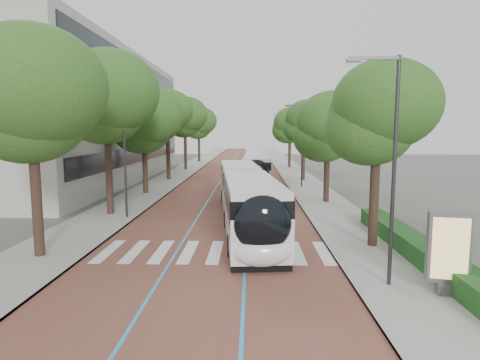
# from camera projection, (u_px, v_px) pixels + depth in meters

# --- Properties ---
(ground) EXTENTS (160.00, 160.00, 0.00)m
(ground) POSITION_uv_depth(u_px,v_px,m) (209.00, 259.00, 17.56)
(ground) COLOR #51544C
(ground) RESTS_ON ground
(road) EXTENTS (11.00, 140.00, 0.02)m
(road) POSITION_uv_depth(u_px,v_px,m) (238.00, 170.00, 57.24)
(road) COLOR brown
(road) RESTS_ON ground
(sidewalk_left) EXTENTS (4.00, 140.00, 0.12)m
(sidewalk_left) POSITION_uv_depth(u_px,v_px,m) (186.00, 170.00, 57.44)
(sidewalk_left) COLOR #999791
(sidewalk_left) RESTS_ON ground
(sidewalk_right) EXTENTS (4.00, 140.00, 0.12)m
(sidewalk_right) POSITION_uv_depth(u_px,v_px,m) (291.00, 170.00, 57.03)
(sidewalk_right) COLOR #999791
(sidewalk_right) RESTS_ON ground
(kerb_left) EXTENTS (0.20, 140.00, 0.14)m
(kerb_left) POSITION_uv_depth(u_px,v_px,m) (199.00, 170.00, 57.39)
(kerb_left) COLOR gray
(kerb_left) RESTS_ON ground
(kerb_right) EXTENTS (0.20, 140.00, 0.14)m
(kerb_right) POSITION_uv_depth(u_px,v_px,m) (277.00, 170.00, 57.08)
(kerb_right) COLOR gray
(kerb_right) RESTS_ON ground
(zebra_crossing) EXTENTS (10.55, 3.60, 0.01)m
(zebra_crossing) POSITION_uv_depth(u_px,v_px,m) (215.00, 252.00, 18.54)
(zebra_crossing) COLOR silver
(zebra_crossing) RESTS_ON ground
(lane_line_left) EXTENTS (0.12, 126.00, 0.01)m
(lane_line_left) POSITION_uv_depth(u_px,v_px,m) (227.00, 170.00, 57.28)
(lane_line_left) COLOR #2A8ED2
(lane_line_left) RESTS_ON road
(lane_line_right) EXTENTS (0.12, 126.00, 0.01)m
(lane_line_right) POSITION_uv_depth(u_px,v_px,m) (249.00, 170.00, 57.20)
(lane_line_right) COLOR #2A8ED2
(lane_line_right) RESTS_ON road
(office_building) EXTENTS (18.11, 40.00, 14.00)m
(office_building) POSITION_uv_depth(u_px,v_px,m) (62.00, 118.00, 45.01)
(office_building) COLOR #A7A59B
(office_building) RESTS_ON ground
(hedge) EXTENTS (1.20, 14.00, 0.80)m
(hedge) POSITION_uv_depth(u_px,v_px,m) (419.00, 249.00, 17.25)
(hedge) COLOR #18481A
(hedge) RESTS_ON sidewalk_right
(streetlight_near) EXTENTS (1.82, 0.20, 8.00)m
(streetlight_near) POSITION_uv_depth(u_px,v_px,m) (390.00, 153.00, 13.81)
(streetlight_near) COLOR #2B2B2D
(streetlight_near) RESTS_ON sidewalk_right
(streetlight_far) EXTENTS (1.82, 0.20, 8.00)m
(streetlight_far) POSITION_uv_depth(u_px,v_px,m) (301.00, 139.00, 38.62)
(streetlight_far) COLOR #2B2B2D
(streetlight_far) RESTS_ON sidewalk_right
(lamp_post_left) EXTENTS (0.14, 0.14, 8.00)m
(lamp_post_left) POSITION_uv_depth(u_px,v_px,m) (125.00, 154.00, 25.15)
(lamp_post_left) COLOR #2B2B2D
(lamp_post_left) RESTS_ON sidewalk_left
(trees_left) EXTENTS (6.33, 60.96, 10.18)m
(trees_left) POSITION_uv_depth(u_px,v_px,m) (159.00, 117.00, 40.63)
(trees_left) COLOR black
(trees_left) RESTS_ON ground
(trees_right) EXTENTS (5.61, 47.26, 8.58)m
(trees_right) POSITION_uv_depth(u_px,v_px,m) (310.00, 126.00, 39.87)
(trees_right) COLOR black
(trees_right) RESTS_ON ground
(lead_bus) EXTENTS (4.21, 18.55, 3.20)m
(lead_bus) POSITION_uv_depth(u_px,v_px,m) (245.00, 198.00, 23.90)
(lead_bus) COLOR black
(lead_bus) RESTS_ON ground
(bus_queued_0) EXTENTS (2.73, 12.44, 3.20)m
(bus_queued_0) POSITION_uv_depth(u_px,v_px,m) (257.00, 171.00, 40.00)
(bus_queued_0) COLOR silver
(bus_queued_0) RESTS_ON ground
(bus_queued_1) EXTENTS (2.91, 12.47, 3.20)m
(bus_queued_1) POSITION_uv_depth(u_px,v_px,m) (255.00, 161.00, 52.64)
(bus_queued_1) COLOR silver
(bus_queued_1) RESTS_ON ground
(ad_panel) EXTENTS (1.39, 0.63, 2.80)m
(ad_panel) POSITION_uv_depth(u_px,v_px,m) (448.00, 251.00, 13.36)
(ad_panel) COLOR #59595B
(ad_panel) RESTS_ON sidewalk_right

